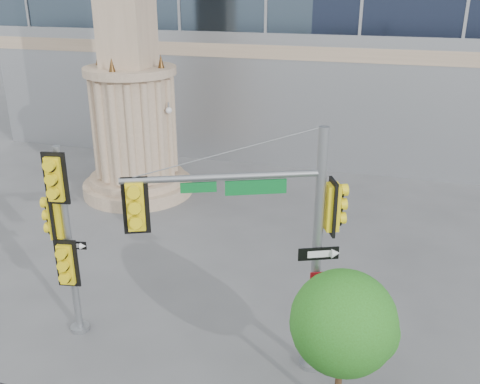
# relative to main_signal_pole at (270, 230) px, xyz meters

# --- Properties ---
(ground) EXTENTS (120.00, 120.00, 0.00)m
(ground) POSITION_rel_main_signal_pole_xyz_m (-1.64, -0.11, -3.44)
(ground) COLOR #545456
(ground) RESTS_ON ground
(monument) EXTENTS (4.40, 4.40, 16.60)m
(monument) POSITION_rel_main_signal_pole_xyz_m (-7.64, 8.89, 2.07)
(monument) COLOR tan
(monument) RESTS_ON ground
(main_signal_pole) EXTENTS (4.05, 2.06, 5.56)m
(main_signal_pole) POSITION_rel_main_signal_pole_xyz_m (0.00, 0.00, 0.00)
(main_signal_pole) COLOR slate
(main_signal_pole) RESTS_ON ground
(secondary_signal_pole) EXTENTS (0.87, 0.63, 4.78)m
(secondary_signal_pole) POSITION_rel_main_signal_pole_xyz_m (-4.84, -0.06, -0.64)
(secondary_signal_pole) COLOR slate
(secondary_signal_pole) RESTS_ON ground
(street_tree) EXTENTS (2.06, 2.01, 3.21)m
(street_tree) POSITION_rel_main_signal_pole_xyz_m (1.70, -0.91, -1.33)
(street_tree) COLOR tan
(street_tree) RESTS_ON ground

